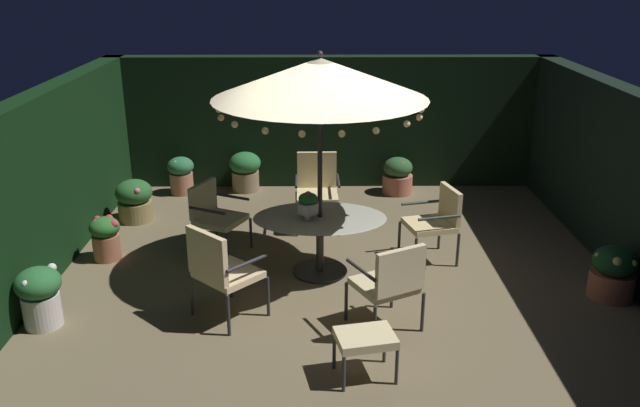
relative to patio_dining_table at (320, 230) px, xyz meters
name	(u,v)px	position (x,y,z in m)	size (l,w,h in m)	color
ground_plane	(337,285)	(0.20, -0.32, -0.56)	(7.18, 7.68, 0.02)	brown
hedge_backdrop_rear	(330,122)	(0.20, 3.37, 0.51)	(7.18, 0.30, 2.12)	black
hedge_backdrop_left	(26,199)	(-3.24, -0.32, 0.51)	(0.30, 7.68, 2.12)	black
patio_dining_table	(320,230)	(0.00, 0.00, 0.00)	(1.57, 1.09, 0.72)	#2F2E2D
patio_umbrella	(320,79)	(0.00, 0.00, 1.77)	(2.39, 2.39, 2.63)	#2F282E
centerpiece_planter	(308,204)	(-0.14, -0.09, 0.36)	(0.24, 0.24, 0.34)	beige
patio_chair_north	(391,280)	(0.69, -1.33, 0.01)	(0.79, 0.79, 0.96)	#322C2F
patio_chair_northeast	(437,218)	(1.44, 0.36, 0.00)	(0.70, 0.69, 0.93)	#2A312C
patio_chair_east	(317,186)	(-0.03, 1.50, 0.04)	(0.62, 0.60, 1.03)	#322933
patio_chair_southeast	(214,213)	(-1.34, 0.64, -0.02)	(0.76, 0.77, 0.90)	#312935
patio_chair_south	(220,267)	(-1.03, -1.09, 0.05)	(0.84, 0.84, 1.03)	#29282E
ottoman_footrest	(365,340)	(0.38, -2.11, -0.17)	(0.58, 0.48, 0.44)	#2E3133
potted_plant_back_center	(613,272)	(3.23, -0.64, -0.25)	(0.49, 0.49, 0.60)	#B06145
potted_plant_back_left	(245,170)	(-1.19, 3.04, -0.21)	(0.51, 0.51, 0.64)	#856F50
potted_plant_front_corner	(135,200)	(-2.65, 1.72, -0.24)	(0.52, 0.52, 0.61)	olive
potted_plant_right_near	(106,236)	(-2.67, 0.40, -0.25)	(0.38, 0.37, 0.57)	#AE6648
potted_plant_right_far	(40,294)	(-2.85, -1.20, -0.20)	(0.46, 0.46, 0.64)	beige
potted_plant_left_near	(398,176)	(1.28, 2.88, -0.26)	(0.48, 0.48, 0.59)	#B0624F
potted_plant_back_right	(181,174)	(-2.20, 2.89, -0.23)	(0.42, 0.42, 0.60)	#A46A4F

